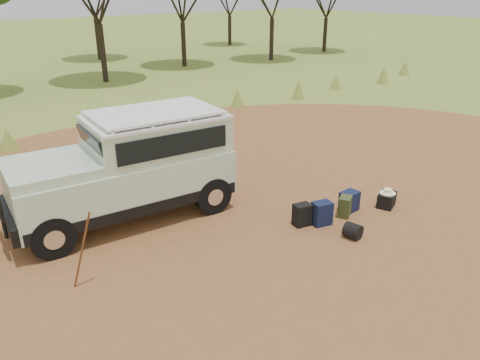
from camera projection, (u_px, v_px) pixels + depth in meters
ground at (284, 234)px, 9.68m from camera, size 140.00×140.00×0.00m
dirt_clearing at (284, 234)px, 9.68m from camera, size 23.00×23.00×0.01m
grass_fringe at (110, 124)px, 15.82m from camera, size 36.60×1.60×0.90m
safari_vehicle at (130, 169)px, 10.02m from camera, size 4.90×2.35×2.30m
walking_staff at (82, 250)px, 7.75m from camera, size 0.40×0.25×1.40m
backpack_black at (302, 215)px, 9.94m from camera, size 0.41×0.34×0.49m
backpack_navy at (322, 213)px, 9.97m from camera, size 0.46×0.37×0.52m
backpack_olive at (345, 207)px, 10.33m from camera, size 0.41×0.37×0.47m
duffel_navy at (349, 201)px, 10.59m from camera, size 0.43×0.33×0.46m
hard_case at (387, 200)px, 10.81m from camera, size 0.57×0.49×0.34m
stuff_sack at (353, 231)px, 9.47m from camera, size 0.38×0.38×0.32m
safari_hat at (388, 192)px, 10.73m from camera, size 0.36×0.36×0.11m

